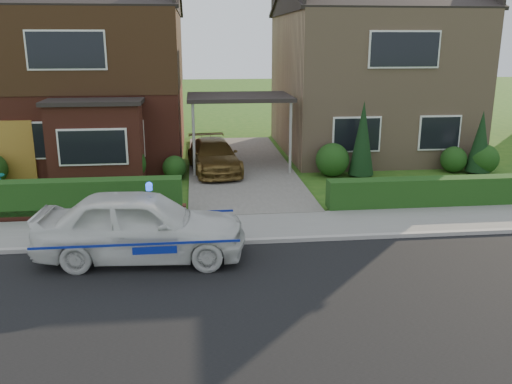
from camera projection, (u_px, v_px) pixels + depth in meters
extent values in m
plane|color=#255416|center=(288.00, 302.00, 10.14)|extent=(120.00, 120.00, 0.00)
cube|color=black|center=(288.00, 302.00, 10.14)|extent=(60.00, 6.00, 0.02)
cube|color=#9E9993|center=(267.00, 241.00, 13.04)|extent=(60.00, 0.16, 0.12)
cube|color=slate|center=(261.00, 227.00, 14.05)|extent=(60.00, 2.00, 0.10)
cube|color=#666059|center=(240.00, 167.00, 20.64)|extent=(3.80, 12.00, 0.12)
cube|color=maroon|center=(92.00, 86.00, 22.12)|extent=(7.20, 8.00, 5.80)
cube|color=white|center=(27.00, 141.00, 18.51)|extent=(1.80, 0.08, 1.30)
cube|color=white|center=(121.00, 139.00, 18.85)|extent=(1.60, 0.08, 1.30)
cube|color=white|center=(66.00, 50.00, 17.87)|extent=(2.60, 0.08, 1.30)
cube|color=black|center=(89.00, 50.00, 21.73)|extent=(7.26, 8.06, 2.90)
cube|color=maroon|center=(97.00, 144.00, 18.14)|extent=(3.00, 1.40, 2.70)
cube|color=black|center=(93.00, 102.00, 17.75)|extent=(3.20, 1.60, 0.14)
cube|color=#A28163|center=(367.00, 84.00, 23.37)|extent=(7.20, 8.00, 5.80)
cube|color=white|center=(357.00, 134.00, 19.76)|extent=(1.80, 0.08, 1.30)
cube|color=white|center=(439.00, 133.00, 20.10)|extent=(1.60, 0.08, 1.30)
cube|color=white|center=(404.00, 49.00, 19.12)|extent=(2.60, 0.08, 1.30)
cube|color=black|center=(239.00, 97.00, 19.93)|extent=(3.80, 3.00, 0.14)
cylinder|color=gray|center=(194.00, 141.00, 18.77)|extent=(0.10, 0.10, 2.70)
cylinder|color=gray|center=(290.00, 139.00, 19.14)|extent=(0.10, 0.10, 2.70)
cube|color=brown|center=(2.00, 151.00, 18.49)|extent=(2.20, 0.10, 2.10)
cube|color=maroon|center=(42.00, 216.00, 14.54)|extent=(7.70, 0.25, 0.36)
cube|color=#103311|center=(44.00, 220.00, 14.73)|extent=(7.50, 0.55, 0.90)
cube|color=#103311|center=(452.00, 207.00, 15.88)|extent=(7.50, 0.55, 0.80)
sphere|color=#103311|center=(127.00, 164.00, 18.43)|extent=(1.32, 1.32, 1.32)
sphere|color=#103311|center=(175.00, 167.00, 18.95)|extent=(0.84, 0.84, 0.84)
sphere|color=#103311|center=(332.00, 160.00, 19.31)|extent=(1.20, 1.20, 1.20)
sphere|color=#103311|center=(454.00, 159.00, 19.93)|extent=(0.96, 0.96, 0.96)
sphere|color=#103311|center=(484.00, 159.00, 19.74)|extent=(1.08, 1.08, 1.08)
cone|color=black|center=(362.00, 141.00, 19.04)|extent=(0.90, 0.90, 2.60)
cone|color=black|center=(480.00, 144.00, 19.57)|extent=(0.90, 0.90, 2.20)
imported|color=silver|center=(141.00, 226.00, 11.91)|extent=(2.18, 4.70, 1.56)
sphere|color=#193FF2|center=(150.00, 188.00, 11.71)|extent=(0.17, 0.17, 0.17)
cube|color=navy|center=(137.00, 244.00, 11.05)|extent=(4.21, 0.02, 0.05)
cube|color=navy|center=(145.00, 216.00, 12.82)|extent=(4.21, 0.01, 0.05)
ellipsoid|color=black|center=(79.00, 217.00, 11.60)|extent=(0.22, 0.17, 0.21)
sphere|color=white|center=(80.00, 218.00, 11.55)|extent=(0.11, 0.11, 0.11)
sphere|color=black|center=(80.00, 211.00, 11.54)|extent=(0.13, 0.13, 0.13)
cone|color=black|center=(77.00, 208.00, 11.53)|extent=(0.04, 0.04, 0.05)
cone|color=black|center=(82.00, 207.00, 11.54)|extent=(0.04, 0.04, 0.05)
imported|color=brown|center=(214.00, 156.00, 19.56)|extent=(2.07, 4.08, 1.14)
imported|color=gray|center=(126.00, 188.00, 16.66)|extent=(0.47, 0.45, 0.67)
imported|color=gray|center=(112.00, 198.00, 15.33)|extent=(0.60, 0.60, 0.83)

